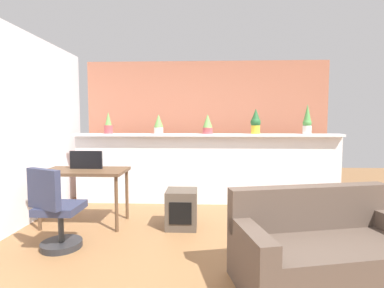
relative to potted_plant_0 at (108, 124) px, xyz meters
name	(u,v)px	position (x,y,z in m)	size (l,w,h in m)	color
ground_plane	(206,257)	(1.64, -1.94, -1.35)	(12.00, 12.00, 0.00)	brown
divider_wall	(206,170)	(1.64, 0.06, -0.77)	(4.44, 0.16, 1.15)	silver
plant_shelf	(206,135)	(1.64, 0.02, -0.18)	(4.44, 0.28, 0.04)	silver
brick_wall_behind	(206,129)	(1.64, 0.66, -0.10)	(4.44, 0.10, 2.50)	#AD664C
potted_plant_0	(108,124)	(0.00, 0.00, 0.00)	(0.14, 0.14, 0.37)	#B7474C
potted_plant_1	(159,124)	(0.85, 0.00, 0.01)	(0.16, 0.16, 0.32)	silver
potted_plant_2	(208,124)	(1.67, 0.01, 0.00)	(0.17, 0.17, 0.33)	#B7474C
potted_plant_3	(256,122)	(2.46, 0.04, 0.05)	(0.17, 0.17, 0.42)	gold
potted_plant_4	(307,121)	(3.30, 0.05, 0.06)	(0.14, 0.14, 0.49)	silver
desk	(85,176)	(0.01, -1.04, -0.68)	(1.10, 0.60, 0.75)	brown
tv_monitor	(86,160)	(0.00, -0.96, -0.47)	(0.44, 0.04, 0.25)	black
office_chair	(56,215)	(0.01, -1.84, -0.96)	(0.51, 0.52, 0.91)	#262628
side_cube_shelf	(182,209)	(1.32, -1.11, -1.10)	(0.40, 0.41, 0.50)	#4C4238
couch	(325,251)	(2.66, -2.39, -1.06)	(1.69, 1.08, 0.80)	brown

